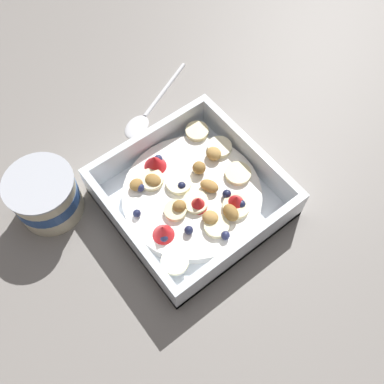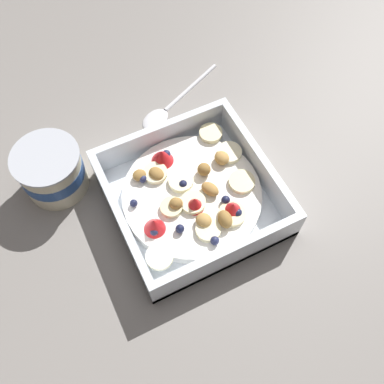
{
  "view_description": "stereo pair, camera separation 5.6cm",
  "coord_description": "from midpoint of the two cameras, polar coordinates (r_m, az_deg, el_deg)",
  "views": [
    {
      "loc": [
        -0.21,
        0.16,
        0.53
      ],
      "look_at": [
        0.01,
        -0.01,
        0.03
      ],
      "focal_mm": 40.43,
      "sensor_mm": 36.0,
      "label": 1
    },
    {
      "loc": [
        -0.24,
        0.12,
        0.53
      ],
      "look_at": [
        0.01,
        -0.01,
        0.03
      ],
      "focal_mm": 40.43,
      "sensor_mm": 36.0,
      "label": 2
    }
  ],
  "objects": [
    {
      "name": "fruit_bowl",
      "position": [
        0.58,
        -2.7,
        -0.78
      ],
      "size": [
        0.21,
        0.21,
        0.06
      ],
      "color": "white",
      "rests_on": "ground"
    },
    {
      "name": "ground_plane",
      "position": [
        0.59,
        -2.6,
        -2.53
      ],
      "size": [
        2.4,
        2.4,
        0.0
      ],
      "primitive_type": "plane",
      "color": "gray"
    },
    {
      "name": "yogurt_cup",
      "position": [
        0.6,
        -21.29,
        -0.7
      ],
      "size": [
        0.09,
        0.09,
        0.07
      ],
      "color": "beige",
      "rests_on": "ground"
    },
    {
      "name": "spoon",
      "position": [
        0.69,
        -8.5,
        10.04
      ],
      "size": [
        0.09,
        0.17,
        0.01
      ],
      "color": "silver",
      "rests_on": "ground"
    }
  ]
}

